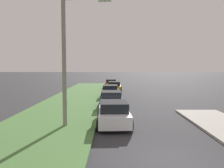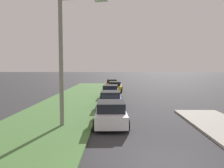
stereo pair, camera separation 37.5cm
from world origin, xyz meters
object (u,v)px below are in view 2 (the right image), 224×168
at_px(parked_car_yellow, 115,87).
at_px(parked_car_black, 110,92).
at_px(parked_car_blue, 110,100).
at_px(streetlight, 67,52).
at_px(parked_car_white, 111,114).
at_px(parked_car_orange, 112,84).

bearing_deg(parked_car_yellow, parked_car_black, 178.22).
bearing_deg(parked_car_blue, parked_car_black, 1.38).
xyz_separation_m(parked_car_blue, streetlight, (-6.37, 2.38, 3.67)).
bearing_deg(parked_car_white, parked_car_black, -0.87).
bearing_deg(parked_car_orange, parked_car_blue, 178.73).
bearing_deg(parked_car_white, streetlight, 100.21).
bearing_deg(parked_car_yellow, parked_car_white, -177.69).
relative_size(parked_car_white, parked_car_black, 1.00).
relative_size(parked_car_yellow, streetlight, 0.59).
height_order(parked_car_black, parked_car_orange, same).
relative_size(parked_car_blue, parked_car_orange, 0.99).
relative_size(parked_car_white, parked_car_blue, 1.01).
distance_m(parked_car_blue, streetlight, 7.73).
bearing_deg(parked_car_orange, parked_car_yellow, -176.55).
bearing_deg(streetlight, parked_car_black, -9.75).
bearing_deg(parked_car_black, streetlight, 171.64).
height_order(parked_car_blue, parked_car_yellow, same).
height_order(parked_car_blue, streetlight, streetlight).
bearing_deg(parked_car_blue, parked_car_yellow, -1.56).
distance_m(parked_car_white, parked_car_yellow, 18.78).
distance_m(parked_car_yellow, streetlight, 19.87).
bearing_deg(parked_car_yellow, streetlight, 174.93).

